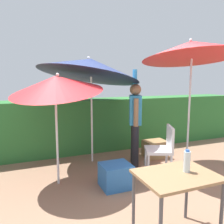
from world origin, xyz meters
The scene contains 11 objects.
ground_plane centered at (0.00, 0.00, 0.00)m, with size 24.00×24.00×0.00m, color #937056.
hedge_row centered at (0.00, 1.68, 0.61)m, with size 8.00×0.70×1.22m, color #2D7033.
umbrella_rainbow centered at (1.34, -0.14, 2.20)m, with size 1.77×1.79×2.47m.
umbrella_orange centered at (-1.00, 0.09, 1.61)m, with size 1.46×1.44×1.93m.
umbrella_yellow centered at (-0.22, 0.91, 1.91)m, with size 2.07×2.03×2.36m.
person_vendor centered at (0.53, 0.42, 0.93)m, with size 0.35×0.54×1.88m.
chair_plastic centered at (0.72, -0.25, 0.51)m, with size 0.58×0.58×0.89m.
cooler_box centered at (-0.19, -0.35, 0.19)m, with size 0.46×0.42×0.37m, color #2D6BB7.
crate_cardboard centered at (1.13, 0.61, 0.19)m, with size 0.47×0.36×0.37m, color #9E7A4C.
folding_table centered at (-0.07, -1.67, 0.64)m, with size 0.80×0.60×0.73m.
bottle_water centered at (0.06, -1.66, 0.84)m, with size 0.07×0.07×0.24m.
Camera 1 is at (-1.50, -3.48, 1.69)m, focal length 36.53 mm.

